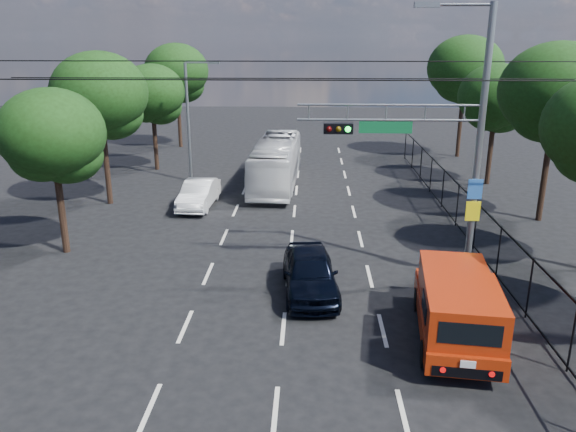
{
  "coord_description": "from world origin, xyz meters",
  "views": [
    {
      "loc": [
        0.74,
        -11.14,
        8.44
      ],
      "look_at": [
        0.05,
        6.43,
        2.8
      ],
      "focal_mm": 35.0,
      "sensor_mm": 36.0,
      "label": 1
    }
  ],
  "objects_px": {
    "red_pickup": "(456,306)",
    "white_bus": "(276,162)",
    "signal_mast": "(444,135)",
    "white_van": "(199,194)",
    "navy_hatchback": "(310,272)"
  },
  "relations": [
    {
      "from": "signal_mast",
      "to": "white_bus",
      "type": "xyz_separation_m",
      "value": [
        -6.51,
        13.19,
        -3.88
      ]
    },
    {
      "from": "red_pickup",
      "to": "navy_hatchback",
      "type": "bearing_deg",
      "value": 144.36
    },
    {
      "from": "red_pickup",
      "to": "white_bus",
      "type": "xyz_separation_m",
      "value": [
        -6.22,
        17.66,
        0.27
      ]
    },
    {
      "from": "signal_mast",
      "to": "red_pickup",
      "type": "bearing_deg",
      "value": -93.8
    },
    {
      "from": "red_pickup",
      "to": "navy_hatchback",
      "type": "xyz_separation_m",
      "value": [
        -4.19,
        3.01,
        -0.34
      ]
    },
    {
      "from": "red_pickup",
      "to": "white_van",
      "type": "distance_m",
      "value": 16.4
    },
    {
      "from": "white_bus",
      "to": "white_van",
      "type": "bearing_deg",
      "value": -126.76
    },
    {
      "from": "navy_hatchback",
      "to": "white_van",
      "type": "relative_size",
      "value": 1.06
    },
    {
      "from": "navy_hatchback",
      "to": "white_van",
      "type": "distance_m",
      "value": 11.56
    },
    {
      "from": "white_van",
      "to": "signal_mast",
      "type": "bearing_deg",
      "value": -36.77
    },
    {
      "from": "signal_mast",
      "to": "white_van",
      "type": "xyz_separation_m",
      "value": [
        -10.25,
        8.56,
        -4.55
      ]
    },
    {
      "from": "white_van",
      "to": "white_bus",
      "type": "bearing_deg",
      "value": 54.16
    },
    {
      "from": "navy_hatchback",
      "to": "white_bus",
      "type": "bearing_deg",
      "value": 93.11
    },
    {
      "from": "signal_mast",
      "to": "white_van",
      "type": "height_order",
      "value": "signal_mast"
    },
    {
      "from": "signal_mast",
      "to": "white_van",
      "type": "relative_size",
      "value": 2.28
    }
  ]
}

